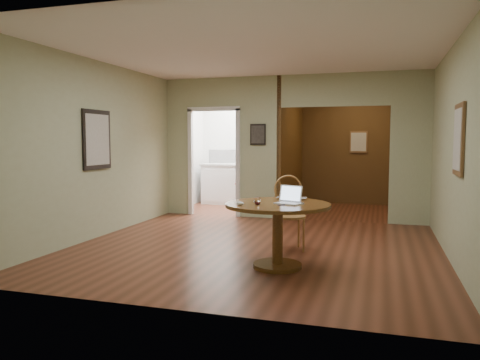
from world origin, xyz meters
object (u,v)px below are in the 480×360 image
(dining_table, at_px, (278,220))
(open_laptop, at_px, (290,198))
(chair, at_px, (289,208))
(closed_laptop, at_px, (291,199))

(dining_table, distance_m, open_laptop, 0.29)
(open_laptop, bearing_deg, chair, 121.05)
(dining_table, bearing_deg, open_laptop, 10.35)
(chair, xyz_separation_m, closed_laptop, (0.14, -0.65, 0.21))
(chair, height_order, open_laptop, chair)
(dining_table, relative_size, open_laptop, 3.55)
(dining_table, height_order, closed_laptop, closed_laptop)
(open_laptop, bearing_deg, dining_table, -149.58)
(closed_laptop, bearing_deg, dining_table, -106.88)
(open_laptop, bearing_deg, closed_laptop, 117.99)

